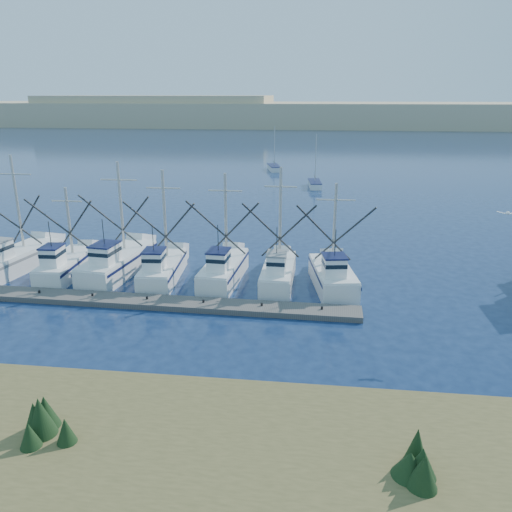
# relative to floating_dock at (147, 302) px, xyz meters

# --- Properties ---
(ground) EXTENTS (500.00, 500.00, 0.00)m
(ground) POSITION_rel_floating_dock_xyz_m (9.43, -6.34, -0.20)
(ground) COLOR #0D1E3D
(ground) RESTS_ON ground
(shore_bank) EXTENTS (40.00, 10.00, 1.60)m
(shore_bank) POSITION_rel_floating_dock_xyz_m (1.43, -16.34, 0.60)
(shore_bank) COLOR #4C422D
(shore_bank) RESTS_ON ground
(floating_dock) EXTENTS (29.31, 2.60, 0.39)m
(floating_dock) POSITION_rel_floating_dock_xyz_m (0.00, 0.00, 0.00)
(floating_dock) COLOR #59554F
(floating_dock) RESTS_ON ground
(dune_ridge) EXTENTS (360.00, 60.00, 10.00)m
(dune_ridge) POSITION_rel_floating_dock_xyz_m (9.43, 203.66, 4.80)
(dune_ridge) COLOR tan
(dune_ridge) RESTS_ON ground
(trawler_fleet) EXTENTS (29.72, 9.07, 9.26)m
(trawler_fleet) POSITION_rel_floating_dock_xyz_m (-0.81, 4.92, 0.79)
(trawler_fleet) COLOR white
(trawler_fleet) RESTS_ON ground
(sailboat_near) EXTENTS (2.22, 5.61, 8.10)m
(sailboat_near) POSITION_rel_floating_dock_xyz_m (11.12, 46.91, 0.30)
(sailboat_near) COLOR white
(sailboat_near) RESTS_ON ground
(sailboat_far) EXTENTS (3.14, 6.16, 8.10)m
(sailboat_far) POSITION_rel_floating_dock_xyz_m (3.30, 64.03, 0.30)
(sailboat_far) COLOR white
(sailboat_far) RESTS_ON ground
(flying_gull) EXTENTS (1.21, 0.22, 0.22)m
(flying_gull) POSITION_rel_floating_dock_xyz_m (22.38, -1.00, 7.15)
(flying_gull) COLOR white
(flying_gull) RESTS_ON ground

